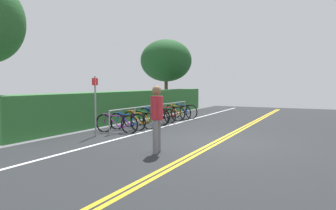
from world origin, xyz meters
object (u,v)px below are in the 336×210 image
object	(u,v)px
bicycle_5	(161,115)
sign_post_near	(95,100)
bicycle_2	(139,120)
pedestrian	(157,114)
bike_rack	(155,109)
bicycle_4	(154,116)
bicycle_0	(117,123)
bicycle_6	(168,113)
bicycle_7	(178,112)
tree_mid	(166,61)
bicycle_1	(127,121)
bicycle_3	(149,118)
bicycle_8	(183,111)

from	to	relation	value
bicycle_5	sign_post_near	world-z (taller)	sign_post_near
bicycle_2	pedestrian	size ratio (longest dim) A/B	1.01
pedestrian	bike_rack	bearing A→B (deg)	29.26
bike_rack	bicycle_4	bearing A→B (deg)	126.29
bicycle_0	bicycle_6	distance (m)	4.26
bicycle_7	tree_mid	size ratio (longest dim) A/B	0.36
bicycle_1	bicycle_4	xyz separation A→B (m)	(2.03, -0.04, 0.03)
bicycle_4	bicycle_6	distance (m)	1.48
bike_rack	bicycle_1	world-z (taller)	bike_rack
bicycle_3	bicycle_7	world-z (taller)	bicycle_7
bicycle_1	bicycle_5	bearing A→B (deg)	0.03
bicycle_0	pedestrian	distance (m)	3.81
bike_rack	bicycle_7	size ratio (longest dim) A/B	3.88
bicycle_0	tree_mid	world-z (taller)	tree_mid
bike_rack	bicycle_2	size ratio (longest dim) A/B	3.83
bicycle_0	bicycle_2	bearing A→B (deg)	-4.31
bicycle_1	bicycle_2	xyz separation A→B (m)	(0.63, -0.14, 0.01)
bicycle_7	bicycle_8	world-z (taller)	bicycle_7
bicycle_2	pedestrian	distance (m)	4.72
bicycle_5	bicycle_1	bearing A→B (deg)	-179.97
bicycle_7	tree_mid	xyz separation A→B (m)	(5.37, 3.36, 3.02)
bicycle_8	bicycle_3	bearing A→B (deg)	178.79
bicycle_0	bicycle_5	world-z (taller)	bicycle_0
bicycle_2	pedestrian	world-z (taller)	pedestrian
bicycle_0	pedestrian	size ratio (longest dim) A/B	1.01
bicycle_3	bicycle_6	distance (m)	2.07
bicycle_0	bicycle_5	xyz separation A→B (m)	(3.52, 0.04, -0.01)
bicycle_2	bicycle_0	bearing A→B (deg)	175.69
tree_mid	pedestrian	bearing A→B (deg)	-154.15
bike_rack	bicycle_4	xyz separation A→B (m)	(-0.04, 0.05, -0.29)
pedestrian	tree_mid	world-z (taller)	tree_mid
bicycle_4	bicycle_8	bearing A→B (deg)	-3.89
bicycle_6	bicycle_0	bearing A→B (deg)	-179.50
bicycle_0	bicycle_5	bearing A→B (deg)	0.68
pedestrian	bicycle_7	bearing A→B (deg)	20.81
bicycle_3	bicycle_5	bearing A→B (deg)	6.76
bike_rack	bicycle_7	world-z (taller)	bike_rack
bike_rack	bicycle_0	distance (m)	2.84
bicycle_2	bicycle_6	xyz separation A→B (m)	(2.88, 0.14, 0.01)
sign_post_near	bicycle_8	bearing A→B (deg)	-3.33
bicycle_1	bicycle_0	bearing A→B (deg)	-176.97
bicycle_8	bicycle_0	bearing A→B (deg)	178.08
bike_rack	bicycle_5	bearing A→B (deg)	7.15
bicycle_7	bicycle_3	bearing A→B (deg)	179.22
bicycle_7	tree_mid	distance (m)	7.02
bike_rack	bicycle_5	size ratio (longest dim) A/B	3.88
bicycle_5	bicycle_8	bearing A→B (deg)	-6.25
pedestrian	bicycle_2	bearing A→B (deg)	37.29
bicycle_4	pedestrian	bearing A→B (deg)	-150.14
bicycle_1	bicycle_3	world-z (taller)	bicycle_1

